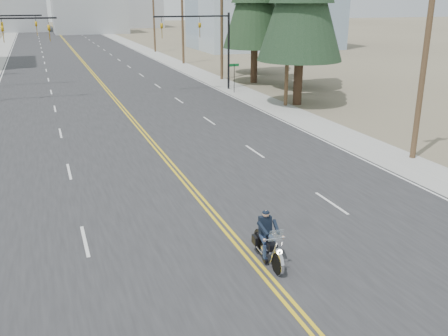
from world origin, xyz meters
TOP-DOWN VIEW (x-y plane):
  - ground_plane at (0.00, 0.00)m, footprint 400.00×400.00m
  - road at (0.00, 70.00)m, footprint 20.00×200.00m
  - sidewalk_right at (11.50, 70.00)m, footprint 3.00×200.00m
  - traffic_mast_right at (8.98, 32.00)m, footprint 7.10×0.26m
  - street_sign at (10.80, 30.00)m, footprint 0.90×0.06m
  - utility_pole_a at (12.50, 8.00)m, footprint 2.20×0.30m
  - utility_pole_b at (12.50, 23.00)m, footprint 2.20×0.30m
  - utility_pole_c at (12.50, 38.00)m, footprint 2.20×0.30m
  - utility_pole_d at (12.50, 53.00)m, footprint 2.20×0.30m
  - utility_pole_e at (12.50, 70.00)m, footprint 2.20×0.30m
  - haze_bldg_b at (8.00, 125.00)m, footprint 18.00×14.00m
  - haze_bldg_e at (25.00, 150.00)m, footprint 14.00×14.00m
  - motorcyclist at (0.44, 0.48)m, footprint 1.04×2.21m

SIDE VIEW (x-z plane):
  - ground_plane at x=0.00m, z-range 0.00..0.00m
  - road at x=0.00m, z-range 0.00..0.01m
  - sidewalk_right at x=11.50m, z-range 0.00..0.01m
  - motorcyclist at x=0.44m, z-range 0.00..1.69m
  - street_sign at x=10.80m, z-range 0.49..3.12m
  - traffic_mast_right at x=8.98m, z-range 1.44..8.44m
  - utility_pole_a at x=12.50m, z-range 0.23..11.23m
  - utility_pole_c at x=12.50m, z-range 0.23..11.23m
  - utility_pole_e at x=12.50m, z-range 0.23..11.23m
  - utility_pole_b at x=12.50m, z-range 0.23..11.73m
  - utility_pole_d at x=12.50m, z-range 0.23..11.73m
  - haze_bldg_e at x=25.00m, z-range 0.00..12.00m
  - haze_bldg_b at x=8.00m, z-range 0.00..14.00m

